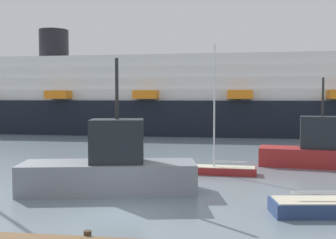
% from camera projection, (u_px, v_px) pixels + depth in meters
% --- Properties ---
extents(ground_plane, '(600.00, 600.00, 0.00)m').
position_uv_depth(ground_plane, '(121.00, 216.00, 16.75)').
color(ground_plane, slate).
extents(sailboat_0, '(4.61, 1.54, 8.12)m').
position_uv_depth(sailboat_0, '(220.00, 168.00, 25.88)').
color(sailboat_0, maroon).
rests_on(sailboat_0, ground_plane).
extents(fishing_boat_0, '(9.19, 4.33, 6.81)m').
position_uv_depth(fishing_boat_0, '(111.00, 168.00, 20.99)').
color(fishing_boat_0, gray).
rests_on(fishing_boat_0, ground_plane).
extents(fishing_boat_1, '(7.93, 3.53, 6.20)m').
position_uv_depth(fishing_boat_1, '(318.00, 149.00, 28.52)').
color(fishing_boat_1, maroon).
rests_on(fishing_boat_1, ground_plane).
extents(cruise_ship, '(80.91, 14.13, 14.28)m').
position_uv_depth(cruise_ship, '(154.00, 99.00, 55.88)').
color(cruise_ship, black).
rests_on(cruise_ship, ground_plane).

